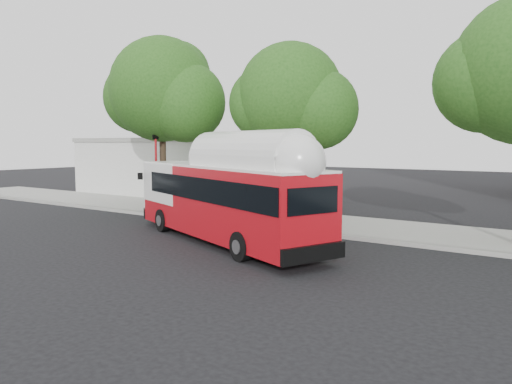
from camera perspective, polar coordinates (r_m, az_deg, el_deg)
ground at (r=18.86m, az=-2.94°, el=-6.25°), size 120.00×120.00×0.00m
sidewalk at (r=24.23m, az=6.49°, el=-3.44°), size 60.00×5.00×0.15m
curb_strip at (r=22.00m, az=3.28°, el=-4.34°), size 60.00×0.30×0.15m
red_curb_segment at (r=23.68m, az=-2.94°, el=-3.61°), size 10.00×0.32×0.16m
street_tree_left at (r=28.40m, az=-9.95°, el=11.05°), size 6.67×5.80×9.74m
street_tree_mid at (r=23.92m, az=4.87°, el=10.47°), size 5.75×5.00×8.62m
low_commercial_bldg at (r=38.21m, az=-6.79°, el=2.98°), size 16.20×10.20×4.25m
transit_bus at (r=19.34m, az=-3.62°, el=-1.09°), size 11.60×6.30×3.46m
signal_pole at (r=27.33m, az=-11.33°, el=2.03°), size 0.12×0.41×4.32m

